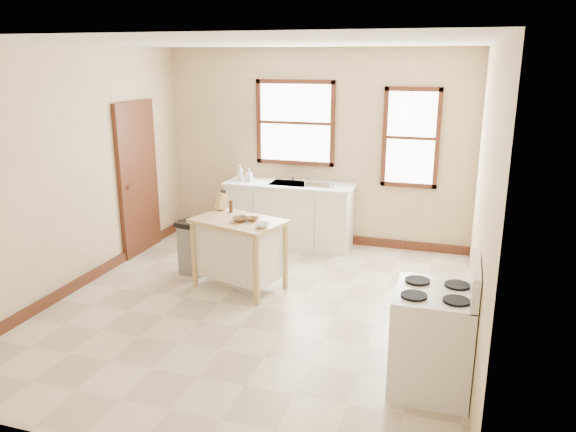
# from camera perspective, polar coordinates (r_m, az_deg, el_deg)

# --- Properties ---
(floor) EXTENTS (5.00, 5.00, 0.00)m
(floor) POSITION_cam_1_polar(r_m,az_deg,el_deg) (6.29, -3.20, -9.25)
(floor) COLOR beige
(floor) RESTS_ON ground
(ceiling) EXTENTS (5.00, 5.00, 0.00)m
(ceiling) POSITION_cam_1_polar(r_m,az_deg,el_deg) (5.70, -3.65, 17.15)
(ceiling) COLOR white
(ceiling) RESTS_ON ground
(wall_back) EXTENTS (4.50, 0.04, 2.80)m
(wall_back) POSITION_cam_1_polar(r_m,az_deg,el_deg) (8.18, 2.81, 6.94)
(wall_back) COLOR #D5BC8C
(wall_back) RESTS_ON ground
(wall_left) EXTENTS (0.04, 5.00, 2.80)m
(wall_left) POSITION_cam_1_polar(r_m,az_deg,el_deg) (6.95, -21.11, 4.28)
(wall_left) COLOR #D5BC8C
(wall_left) RESTS_ON ground
(wall_right) EXTENTS (0.04, 5.00, 2.80)m
(wall_right) POSITION_cam_1_polar(r_m,az_deg,el_deg) (5.48, 19.19, 1.58)
(wall_right) COLOR #D5BC8C
(wall_right) RESTS_ON ground
(window_main) EXTENTS (1.17, 0.06, 1.22)m
(window_main) POSITION_cam_1_polar(r_m,az_deg,el_deg) (8.20, 0.75, 9.44)
(window_main) COLOR #37180F
(window_main) RESTS_ON wall_back
(window_side) EXTENTS (0.77, 0.06, 1.37)m
(window_side) POSITION_cam_1_polar(r_m,az_deg,el_deg) (7.91, 12.38, 7.74)
(window_side) COLOR #37180F
(window_side) RESTS_ON wall_back
(door_left) EXTENTS (0.06, 0.90, 2.10)m
(door_left) POSITION_cam_1_polar(r_m,az_deg,el_deg) (8.03, -14.97, 3.70)
(door_left) COLOR #37180F
(door_left) RESTS_ON ground
(baseboard_back) EXTENTS (4.50, 0.04, 0.12)m
(baseboard_back) POSITION_cam_1_polar(r_m,az_deg,el_deg) (8.47, 2.63, -2.08)
(baseboard_back) COLOR #37180F
(baseboard_back) RESTS_ON ground
(baseboard_left) EXTENTS (0.04, 5.00, 0.12)m
(baseboard_left) POSITION_cam_1_polar(r_m,az_deg,el_deg) (7.29, -19.88, -6.08)
(baseboard_left) COLOR #37180F
(baseboard_left) RESTS_ON ground
(sink_counter) EXTENTS (1.86, 0.62, 0.92)m
(sink_counter) POSITION_cam_1_polar(r_m,az_deg,el_deg) (8.18, 0.15, 0.21)
(sink_counter) COLOR silver
(sink_counter) RESTS_ON ground
(faucet) EXTENTS (0.03, 0.03, 0.22)m
(faucet) POSITION_cam_1_polar(r_m,az_deg,el_deg) (8.21, 0.53, 4.37)
(faucet) COLOR silver
(faucet) RESTS_ON sink_counter
(soap_bottle_a) EXTENTS (0.10, 0.10, 0.23)m
(soap_bottle_a) POSITION_cam_1_polar(r_m,az_deg,el_deg) (8.27, -4.88, 4.42)
(soap_bottle_a) COLOR #B2B2B2
(soap_bottle_a) RESTS_ON sink_counter
(soap_bottle_b) EXTENTS (0.09, 0.09, 0.18)m
(soap_bottle_b) POSITION_cam_1_polar(r_m,az_deg,el_deg) (8.20, -3.99, 4.19)
(soap_bottle_b) COLOR #B2B2B2
(soap_bottle_b) RESTS_ON sink_counter
(dish_rack) EXTENTS (0.42, 0.35, 0.09)m
(dish_rack) POSITION_cam_1_polar(r_m,az_deg,el_deg) (7.88, 3.26, 3.38)
(dish_rack) COLOR silver
(dish_rack) RESTS_ON sink_counter
(kitchen_island) EXTENTS (1.18, 0.93, 0.85)m
(kitchen_island) POSITION_cam_1_polar(r_m,az_deg,el_deg) (6.67, -4.96, -3.86)
(kitchen_island) COLOR tan
(kitchen_island) RESTS_ON ground
(knife_block) EXTENTS (0.14, 0.14, 0.20)m
(knife_block) POSITION_cam_1_polar(r_m,az_deg,el_deg) (6.96, -6.79, 1.43)
(knife_block) COLOR #DFC175
(knife_block) RESTS_ON kitchen_island
(pepper_grinder) EXTENTS (0.06, 0.06, 0.15)m
(pepper_grinder) POSITION_cam_1_polar(r_m,az_deg,el_deg) (6.84, -5.82, 0.98)
(pepper_grinder) COLOR #472313
(pepper_grinder) RESTS_ON kitchen_island
(bowl_a) EXTENTS (0.27, 0.27, 0.05)m
(bowl_a) POSITION_cam_1_polar(r_m,az_deg,el_deg) (6.47, -4.89, -0.33)
(bowl_a) COLOR brown
(bowl_a) RESTS_ON kitchen_island
(bowl_b) EXTENTS (0.15, 0.15, 0.04)m
(bowl_b) POSITION_cam_1_polar(r_m,az_deg,el_deg) (6.49, -3.61, -0.32)
(bowl_b) COLOR brown
(bowl_b) RESTS_ON kitchen_island
(bowl_c) EXTENTS (0.18, 0.18, 0.05)m
(bowl_c) POSITION_cam_1_polar(r_m,az_deg,el_deg) (6.23, -2.69, -0.93)
(bowl_c) COLOR white
(bowl_c) RESTS_ON kitchen_island
(trash_bin) EXTENTS (0.40, 0.35, 0.69)m
(trash_bin) POSITION_cam_1_polar(r_m,az_deg,el_deg) (7.20, -9.57, -3.20)
(trash_bin) COLOR gray
(trash_bin) RESTS_ON ground
(gas_stove) EXTENTS (0.70, 0.70, 1.13)m
(gas_stove) POSITION_cam_1_polar(r_m,az_deg,el_deg) (4.80, 14.55, -10.68)
(gas_stove) COLOR white
(gas_stove) RESTS_ON ground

